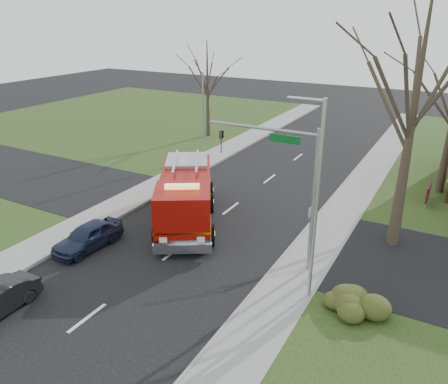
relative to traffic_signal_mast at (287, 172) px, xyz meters
The scene contains 12 objects.
ground 7.18m from the traffic_signal_mast, 163.94° to the right, with size 120.00×120.00×0.00m, color black.
sidewalk_right 4.97m from the traffic_signal_mast, 56.58° to the right, with size 2.40×80.00×0.15m, color gray.
sidewalk_left 12.41m from the traffic_signal_mast, behind, with size 2.40×80.00×0.15m, color gray.
health_center_sign 12.79m from the traffic_signal_mast, 64.32° to the left, with size 0.12×2.00×1.40m.
hedge_corner 6.14m from the traffic_signal_mast, 33.41° to the right, with size 2.80×2.00×0.90m, color #263212.
bare_tree_near 6.78m from the traffic_signal_mast, 46.37° to the left, with size 6.00×6.00×12.00m.
bare_tree_left 23.97m from the traffic_signal_mast, 129.43° to the left, with size 4.50×4.50×9.00m.
traffic_signal_mast is the anchor object (origin of this frame).
streetlight_pole 2.78m from the traffic_signal_mast, 46.02° to the right, with size 1.48×0.16×8.40m.
utility_pole_far 17.38m from the traffic_signal_mast, 133.85° to the left, with size 0.14×0.14×7.00m, color gray.
fire_engine 7.43m from the traffic_signal_mast, 166.57° to the left, with size 6.69×8.57×3.35m.
parked_car_maroon 10.64m from the traffic_signal_mast, 160.34° to the right, with size 1.55×3.85×1.31m, color #1B223B.
Camera 1 is at (11.54, -15.68, 11.10)m, focal length 35.00 mm.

